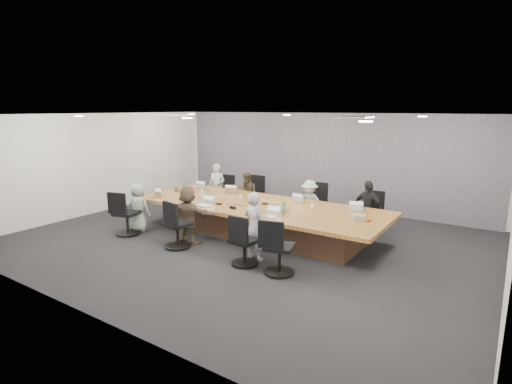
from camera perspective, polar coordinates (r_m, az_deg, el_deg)
The scene contains 40 objects.
floor at distance 9.13m, azimuth -1.39°, elevation -6.90°, with size 10.00×8.00×0.00m, color black.
ceiling at distance 8.64m, azimuth -1.49°, elevation 10.96°, with size 10.00×8.00×0.00m, color white.
wall_back at distance 12.23m, azimuth 9.36°, elevation 4.52°, with size 10.00×2.80×0.00m, color silver.
wall_front at distance 6.03m, azimuth -23.78°, elevation -3.97°, with size 10.00×2.80×0.00m, color silver.
wall_left at distance 12.30m, azimuth -20.97°, elevation 3.93°, with size 8.00×2.80×0.00m, color silver.
curtain at distance 12.16m, azimuth 9.20°, elevation 4.48°, with size 9.80×0.04×2.80m, color gray.
conference_table at distance 9.40m, azimuth 0.34°, elevation -3.77°, with size 6.00×2.20×0.74m.
chair_0 at distance 12.08m, azimuth -4.54°, elevation -0.45°, with size 0.49×0.49×0.73m, color black, non-canonical shape.
chair_1 at distance 11.43m, azimuth -0.22°, elevation -0.74°, with size 0.59×0.59×0.87m, color black, non-canonical shape.
chair_2 at distance 10.53m, azimuth 8.45°, elevation -2.02°, with size 0.58×0.58×0.86m, color black, non-canonical shape.
chair_3 at distance 10.03m, azimuth 16.13°, elevation -3.37°, with size 0.51×0.51×0.76m, color black, non-canonical shape.
chair_4 at distance 9.88m, azimuth -17.95°, elevation -3.37°, with size 0.59×0.59×0.87m, color black, non-canonical shape.
chair_5 at distance 8.70m, azimuth -11.20°, elevation -5.04°, with size 0.59×0.59×0.88m, color black, non-canonical shape.
chair_6 at distance 7.64m, azimuth -1.65°, elevation -7.53°, with size 0.54×0.54×0.80m, color black, non-canonical shape.
chair_7 at distance 7.24m, azimuth 3.38°, elevation -8.45°, with size 0.58×0.58×0.85m, color black, non-canonical shape.
person_0 at distance 11.74m, azimuth -5.61°, elevation 0.74°, with size 0.49×0.32×1.35m, color #A9B5BF.
laptop_0 at distance 11.32m, azimuth -7.37°, elevation 0.64°, with size 0.32×0.22×0.02m, color #B2B2B7.
person_1 at distance 11.12m, azimuth -1.22°, elevation -0.27°, with size 0.58×0.45×1.19m, color #403628.
laptop_1 at distance 10.65m, azimuth -2.91°, elevation 0.01°, with size 0.34×0.23×0.02m, color #8C6647.
person_2 at distance 10.18m, azimuth 7.64°, elevation -1.59°, with size 0.75×0.43×1.17m, color #A8BBA9.
laptop_2 at distance 9.67m, azimuth 6.24°, elevation -1.27°, with size 0.29×0.20×0.02m, color #B2B2B7.
person_3 at distance 9.64m, azimuth 15.59°, elevation -2.26°, with size 0.77×0.32×1.31m, color black.
laptop_3 at distance 9.11m, azimuth 14.55°, elevation -2.41°, with size 0.31×0.21×0.02m, color #B2B2B7.
person_4 at distance 10.05m, azimuth -16.45°, elevation -2.11°, with size 0.58×0.38×1.18m, color #94A698.
laptop_4 at distance 10.37m, azimuth -14.19°, elevation -0.67°, with size 0.29×0.20×0.02m, color #8C6647.
person_5 at distance 8.89m, azimuth -9.67°, elevation -3.19°, with size 1.21×0.39×1.31m, color brown.
laptop_5 at distance 9.26m, azimuth -7.37°, elevation -1.89°, with size 0.36×0.25×0.02m, color #B2B2B7.
person_6 at distance 7.82m, azimuth -0.18°, elevation -4.90°, with size 0.50×0.33×1.36m, color #A4A3B9.
laptop_6 at distance 8.25m, azimuth 1.93°, elevation -3.52°, with size 0.31×0.21×0.02m, color #B2B2B7.
bottle_green_left at distance 11.14m, azimuth -10.29°, elevation 0.99°, with size 0.07×0.07×0.25m, color #437749.
bottle_green_right at distance 8.47m, azimuth 3.99°, elevation -2.24°, with size 0.08×0.08×0.27m, color #437749.
bottle_clear at distance 10.19m, azimuth -7.72°, elevation -0.12°, with size 0.06×0.06×0.20m, color silver.
cup_white_far at distance 9.86m, azimuth -2.27°, elevation -0.72°, with size 0.07×0.07×0.09m, color white.
cup_white_near at distance 9.01m, azimuth 8.05°, elevation -2.03°, with size 0.08×0.08×0.10m, color white.
mug_brown at distance 10.96m, azimuth -11.26°, elevation 0.42°, with size 0.10×0.10×0.12m, color brown.
mic_left at distance 9.35m, azimuth -5.31°, elevation -1.68°, with size 0.13×0.09×0.03m, color black.
mic_right at distance 9.32m, azimuth 1.30°, elevation -1.68°, with size 0.13×0.09×0.03m, color black.
stapler at distance 8.90m, azimuth -3.34°, elevation -2.23°, with size 0.16×0.04×0.06m, color black.
canvas_bag at distance 8.19m, azimuth 14.57°, elevation -3.62°, with size 0.24×0.15×0.13m, color #9C947B.
snack_packet at distance 8.25m, azimuth 15.35°, elevation -3.86°, with size 0.19×0.13×0.04m, color #C63A0D.
Camera 1 is at (4.94, -7.08, 2.95)m, focal length 28.00 mm.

